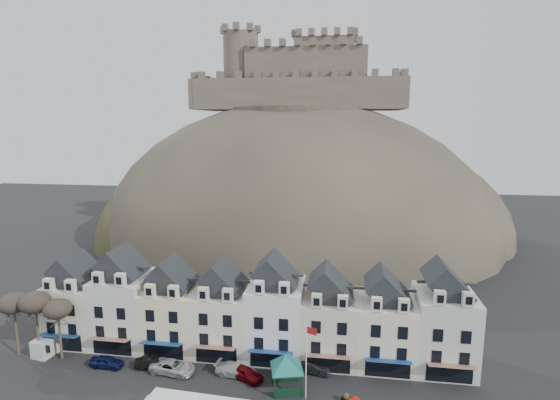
{
  "coord_description": "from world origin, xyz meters",
  "views": [
    {
      "loc": [
        11.47,
        -35.26,
        29.39
      ],
      "look_at": [
        2.68,
        24.0,
        18.49
      ],
      "focal_mm": 28.0,
      "sensor_mm": 36.0,
      "label": 1
    }
  ],
  "objects_px": {
    "car_navy": "(107,362)",
    "car_black": "(153,362)",
    "car_charcoal": "(312,367)",
    "white_van": "(52,343)",
    "bus_shelter": "(287,361)",
    "car_silver": "(173,367)",
    "flagpole": "(307,357)",
    "car_maroon": "(245,373)",
    "car_white": "(236,370)"
  },
  "relations": [
    {
      "from": "bus_shelter",
      "to": "car_maroon",
      "type": "xyz_separation_m",
      "value": [
        -4.97,
        1.31,
        -2.68
      ]
    },
    {
      "from": "bus_shelter",
      "to": "car_white",
      "type": "relative_size",
      "value": 1.34
    },
    {
      "from": "white_van",
      "to": "car_black",
      "type": "bearing_deg",
      "value": 2.82
    },
    {
      "from": "car_charcoal",
      "to": "car_black",
      "type": "bearing_deg",
      "value": 105.04
    },
    {
      "from": "car_black",
      "to": "car_maroon",
      "type": "height_order",
      "value": "car_maroon"
    },
    {
      "from": "bus_shelter",
      "to": "car_white",
      "type": "height_order",
      "value": "bus_shelter"
    },
    {
      "from": "bus_shelter",
      "to": "car_charcoal",
      "type": "bearing_deg",
      "value": 42.79
    },
    {
      "from": "white_van",
      "to": "car_charcoal",
      "type": "relative_size",
      "value": 1.19
    },
    {
      "from": "bus_shelter",
      "to": "car_white",
      "type": "distance_m",
      "value": 6.99
    },
    {
      "from": "flagpole",
      "to": "white_van",
      "type": "bearing_deg",
      "value": 171.34
    },
    {
      "from": "car_maroon",
      "to": "car_charcoal",
      "type": "height_order",
      "value": "car_maroon"
    },
    {
      "from": "white_van",
      "to": "car_navy",
      "type": "distance_m",
      "value": 9.33
    },
    {
      "from": "bus_shelter",
      "to": "car_white",
      "type": "bearing_deg",
      "value": 149.2
    },
    {
      "from": "car_white",
      "to": "car_maroon",
      "type": "height_order",
      "value": "car_maroon"
    },
    {
      "from": "car_silver",
      "to": "car_maroon",
      "type": "xyz_separation_m",
      "value": [
        8.81,
        0.0,
        0.0
      ]
    },
    {
      "from": "car_navy",
      "to": "bus_shelter",
      "type": "bearing_deg",
      "value": -91.88
    },
    {
      "from": "white_van",
      "to": "car_navy",
      "type": "xyz_separation_m",
      "value": [
        8.97,
        -2.5,
        -0.43
      ]
    },
    {
      "from": "car_black",
      "to": "car_charcoal",
      "type": "distance_m",
      "value": 19.13
    },
    {
      "from": "car_navy",
      "to": "car_white",
      "type": "xyz_separation_m",
      "value": [
        15.96,
        0.53,
        0.04
      ]
    },
    {
      "from": "flagpole",
      "to": "car_silver",
      "type": "distance_m",
      "value": 16.83
    },
    {
      "from": "car_navy",
      "to": "car_silver",
      "type": "xyz_separation_m",
      "value": [
        8.36,
        0.0,
        0.05
      ]
    },
    {
      "from": "flagpole",
      "to": "bus_shelter",
      "type": "bearing_deg",
      "value": 151.15
    },
    {
      "from": "car_navy",
      "to": "car_maroon",
      "type": "height_order",
      "value": "car_maroon"
    },
    {
      "from": "bus_shelter",
      "to": "car_maroon",
      "type": "height_order",
      "value": "bus_shelter"
    },
    {
      "from": "car_navy",
      "to": "car_maroon",
      "type": "relative_size",
      "value": 0.93
    },
    {
      "from": "bus_shelter",
      "to": "flagpole",
      "type": "distance_m",
      "value": 3.04
    },
    {
      "from": "car_white",
      "to": "car_silver",
      "type": "bearing_deg",
      "value": 102.61
    },
    {
      "from": "car_navy",
      "to": "car_maroon",
      "type": "xyz_separation_m",
      "value": [
        17.16,
        0.0,
        0.05
      ]
    },
    {
      "from": "car_white",
      "to": "car_charcoal",
      "type": "distance_m",
      "value": 8.86
    },
    {
      "from": "car_white",
      "to": "car_charcoal",
      "type": "bearing_deg",
      "value": -68.7
    },
    {
      "from": "white_van",
      "to": "bus_shelter",
      "type": "bearing_deg",
      "value": 2.74
    },
    {
      "from": "car_maroon",
      "to": "car_charcoal",
      "type": "bearing_deg",
      "value": -47.34
    },
    {
      "from": "bus_shelter",
      "to": "car_silver",
      "type": "bearing_deg",
      "value": 160.42
    },
    {
      "from": "car_charcoal",
      "to": "car_silver",
      "type": "bearing_deg",
      "value": 108.49
    },
    {
      "from": "car_maroon",
      "to": "car_silver",
      "type": "bearing_deg",
      "value": 114.22
    },
    {
      "from": "car_navy",
      "to": "car_charcoal",
      "type": "distance_m",
      "value": 24.73
    },
    {
      "from": "white_van",
      "to": "car_silver",
      "type": "distance_m",
      "value": 17.51
    },
    {
      "from": "bus_shelter",
      "to": "car_maroon",
      "type": "relative_size",
      "value": 1.54
    },
    {
      "from": "bus_shelter",
      "to": "car_maroon",
      "type": "distance_m",
      "value": 5.8
    },
    {
      "from": "car_black",
      "to": "car_silver",
      "type": "xyz_separation_m",
      "value": [
        2.79,
        -0.74,
        0.05
      ]
    },
    {
      "from": "car_black",
      "to": "car_charcoal",
      "type": "relative_size",
      "value": 0.95
    },
    {
      "from": "car_navy",
      "to": "car_black",
      "type": "xyz_separation_m",
      "value": [
        5.56,
        0.74,
        -0.0
      ]
    },
    {
      "from": "car_silver",
      "to": "car_white",
      "type": "distance_m",
      "value": 7.62
    },
    {
      "from": "car_silver",
      "to": "car_maroon",
      "type": "distance_m",
      "value": 8.81
    },
    {
      "from": "white_van",
      "to": "car_silver",
      "type": "xyz_separation_m",
      "value": [
        17.33,
        -2.5,
        -0.39
      ]
    },
    {
      "from": "flagpole",
      "to": "car_black",
      "type": "relative_size",
      "value": 2.05
    },
    {
      "from": "white_van",
      "to": "car_charcoal",
      "type": "height_order",
      "value": "white_van"
    },
    {
      "from": "car_white",
      "to": "car_charcoal",
      "type": "xyz_separation_m",
      "value": [
        8.65,
        1.95,
        -0.0
      ]
    },
    {
      "from": "car_navy",
      "to": "car_silver",
      "type": "height_order",
      "value": "car_silver"
    },
    {
      "from": "car_white",
      "to": "white_van",
      "type": "bearing_deg",
      "value": 94.09
    }
  ]
}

